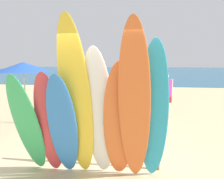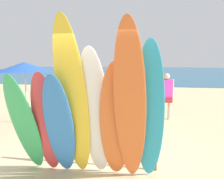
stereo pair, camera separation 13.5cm
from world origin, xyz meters
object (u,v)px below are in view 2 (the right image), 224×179
object	(u,v)px
surfboard_green_0	(25,126)
surfboard_yellow_3	(73,103)
surfboard_orange_5	(116,124)
beachgoer_near_rack	(166,93)
beachgoer_midbeach	(153,82)
beach_umbrella	(25,67)
beachgoer_strolling	(130,82)
beachgoer_photographing	(69,89)
surfboard_blue_2	(60,127)
surfboard_orange_6	(130,110)
beachgoer_by_water	(114,94)
surfboard_rack	(94,142)
surfboard_white_4	(95,116)
surfboard_teal_7	(150,117)
surfboard_red_1	(46,125)

from	to	relation	value
surfboard_green_0	surfboard_yellow_3	size ratio (longest dim) A/B	0.70
surfboard_orange_5	beachgoer_near_rack	bearing A→B (deg)	68.38
surfboard_yellow_3	beachgoer_near_rack	bearing A→B (deg)	68.84
beachgoer_midbeach	beach_umbrella	distance (m)	6.24
surfboard_green_0	beachgoer_near_rack	distance (m)	5.04
surfboard_yellow_3	beachgoer_strolling	world-z (taller)	surfboard_yellow_3
beachgoer_photographing	surfboard_yellow_3	bearing A→B (deg)	-77.94
surfboard_orange_5	surfboard_blue_2	bearing A→B (deg)	177.48
beachgoer_midbeach	beachgoer_photographing	bearing A→B (deg)	-125.33
beachgoer_near_rack	beachgoer_strolling	bearing A→B (deg)	-98.15
surfboard_orange_6	beachgoer_by_water	bearing A→B (deg)	103.49
surfboard_yellow_3	beach_umbrella	xyz separation A→B (m)	(-2.67, 3.09, 0.47)
surfboard_green_0	beachgoer_by_water	bearing A→B (deg)	80.34
beach_umbrella	beachgoer_strolling	bearing A→B (deg)	55.90
surfboard_rack	surfboard_yellow_3	distance (m)	1.10
beachgoer_photographing	beachgoer_by_water	xyz separation A→B (m)	(2.04, -1.04, 0.02)
beachgoer_midbeach	surfboard_yellow_3	bearing A→B (deg)	-82.78
surfboard_yellow_3	beach_umbrella	world-z (taller)	surfboard_yellow_3
surfboard_rack	beachgoer_strolling	xyz separation A→B (m)	(0.23, 7.08, 0.44)
surfboard_orange_5	beachgoer_midbeach	world-z (taller)	surfboard_orange_5
surfboard_orange_5	surfboard_orange_6	bearing A→B (deg)	-45.05
surfboard_green_0	surfboard_blue_2	world-z (taller)	surfboard_blue_2
surfboard_white_4	beach_umbrella	xyz separation A→B (m)	(-3.03, 2.99, 0.71)
surfboard_teal_7	beach_umbrella	xyz separation A→B (m)	(-3.94, 3.09, 0.66)
beachgoer_strolling	beachgoer_by_water	bearing A→B (deg)	-145.12
beachgoer_strolling	beachgoer_near_rack	size ratio (longest dim) A/B	0.99
surfboard_blue_2	surfboard_orange_5	distance (m)	0.97
surfboard_teal_7	beachgoer_near_rack	size ratio (longest dim) A/B	1.55
beachgoer_photographing	beachgoer_strolling	distance (m)	3.52
surfboard_blue_2	beachgoer_near_rack	size ratio (longest dim) A/B	1.23
surfboard_red_1	beachgoer_midbeach	xyz separation A→B (m)	(2.12, 7.47, 0.02)
surfboard_blue_2	beachgoer_by_water	size ratio (longest dim) A/B	1.29
surfboard_rack	beachgoer_midbeach	bearing A→B (deg)	78.70
surfboard_rack	beach_umbrella	size ratio (longest dim) A/B	1.25
beachgoer_near_rack	beach_umbrella	xyz separation A→B (m)	(-4.60, -1.11, 0.93)
surfboard_green_0	surfboard_yellow_3	distance (m)	1.01
surfboard_blue_2	surfboard_white_4	bearing A→B (deg)	3.72
surfboard_orange_6	beachgoer_near_rack	xyz separation A→B (m)	(0.95, 4.35, -0.40)
surfboard_white_4	beachgoer_by_water	xyz separation A→B (m)	(-0.23, 3.92, -0.26)
surfboard_red_1	beachgoer_photographing	xyz separation A→B (m)	(-1.38, 4.97, -0.09)
surfboard_yellow_3	beachgoer_photographing	size ratio (longest dim) A/B	1.88
surfboard_rack	beachgoer_photographing	world-z (taller)	beachgoer_photographing
beachgoer_midbeach	beach_umbrella	world-z (taller)	beach_umbrella
surfboard_teal_7	surfboard_green_0	bearing A→B (deg)	-177.73
surfboard_rack	surfboard_yellow_3	world-z (taller)	surfboard_yellow_3
surfboard_rack	surfboard_blue_2	world-z (taller)	surfboard_blue_2
surfboard_teal_7	beachgoer_by_water	xyz separation A→B (m)	(-1.13, 4.01, -0.31)
beachgoer_strolling	beachgoer_near_rack	bearing A→B (deg)	-117.29
surfboard_teal_7	beachgoer_photographing	distance (m)	5.98
surfboard_red_1	beach_umbrella	size ratio (longest dim) A/B	0.99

